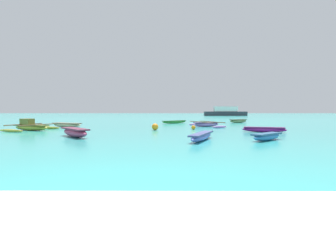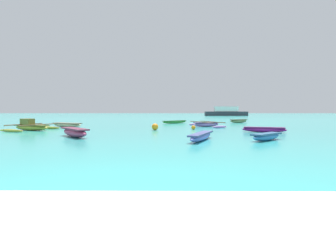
% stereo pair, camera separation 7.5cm
% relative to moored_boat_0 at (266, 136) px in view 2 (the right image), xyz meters
% --- Properties ---
extents(ground_plane, '(240.00, 240.00, 0.00)m').
position_rel_moored_boat_0_xyz_m(ground_plane, '(-5.76, -9.51, -0.20)').
color(ground_plane, '#38ADA8').
extents(moored_boat_0, '(2.09, 1.96, 0.36)m').
position_rel_moored_boat_0_xyz_m(moored_boat_0, '(0.00, 0.00, 0.00)').
color(moored_boat_0, '#327DC2').
rests_on(moored_boat_0, ground_plane).
extents(moored_boat_1, '(2.43, 2.73, 0.49)m').
position_rel_moored_boat_0_xyz_m(moored_boat_1, '(-10.08, 1.60, 0.07)').
color(moored_boat_1, '#AD3C64').
rests_on(moored_boat_1, ground_plane).
extents(moored_boat_2, '(3.12, 1.94, 0.37)m').
position_rel_moored_boat_0_xyz_m(moored_boat_2, '(-13.89, 10.17, 0.00)').
color(moored_boat_2, '#D5B58B').
rests_on(moored_boat_2, ground_plane).
extents(moored_boat_3, '(2.94, 2.69, 0.32)m').
position_rel_moored_boat_0_xyz_m(moored_boat_3, '(-4.26, 16.46, -0.02)').
color(moored_boat_3, green).
rests_on(moored_boat_3, ground_plane).
extents(moored_boat_4, '(2.41, 1.62, 0.41)m').
position_rel_moored_boat_0_xyz_m(moored_boat_4, '(3.25, 17.82, 0.03)').
color(moored_boat_4, '#748D5A').
rests_on(moored_boat_4, ground_plane).
extents(moored_boat_5, '(2.87, 1.47, 0.35)m').
position_rel_moored_boat_0_xyz_m(moored_boat_5, '(1.58, 4.77, -0.00)').
color(moored_boat_5, '#8D1C7E').
rests_on(moored_boat_5, ground_plane).
extents(moored_boat_6, '(1.71, 3.35, 0.37)m').
position_rel_moored_boat_0_xyz_m(moored_boat_6, '(-3.22, 0.01, 0.01)').
color(moored_boat_6, '#6370D1').
rests_on(moored_boat_6, ground_plane).
extents(moored_boat_7, '(3.03, 4.55, 0.46)m').
position_rel_moored_boat_0_xyz_m(moored_boat_7, '(-1.47, 10.77, 0.02)').
color(moored_boat_7, '#AD78CC').
rests_on(moored_boat_7, ground_plane).
extents(moored_boat_8, '(3.36, 4.02, 0.86)m').
position_rel_moored_boat_0_xyz_m(moored_boat_8, '(-15.05, 6.27, 0.08)').
color(moored_boat_8, '#A5A639').
rests_on(moored_boat_8, ground_plane).
extents(mooring_buoy_0, '(0.50, 0.50, 0.50)m').
position_rel_moored_boat_0_xyz_m(mooring_buoy_0, '(-5.89, 6.56, 0.05)').
color(mooring_buoy_0, orange).
rests_on(mooring_buoy_0, ground_plane).
extents(mooring_buoy_1, '(0.33, 0.33, 0.33)m').
position_rel_moored_boat_0_xyz_m(mooring_buoy_1, '(-2.98, 7.11, -0.04)').
color(mooring_buoy_1, orange).
rests_on(mooring_buoy_1, ground_plane).
extents(distant_ferry, '(11.08, 2.44, 2.44)m').
position_rel_moored_boat_0_xyz_m(distant_ferry, '(10.02, 56.72, 0.79)').
color(distant_ferry, '#2D333D').
rests_on(distant_ferry, ground_plane).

